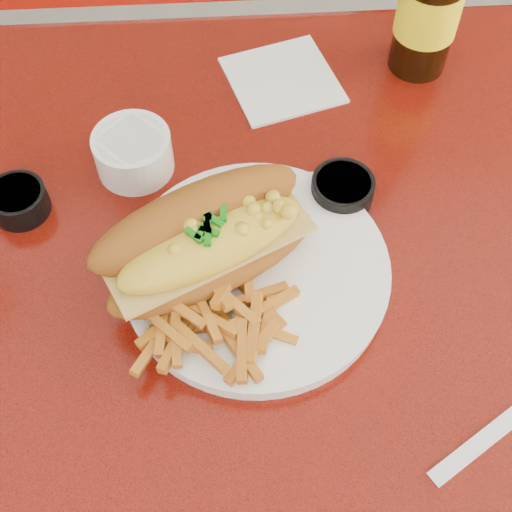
{
  "coord_description": "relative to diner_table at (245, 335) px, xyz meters",
  "views": [
    {
      "loc": [
        -0.01,
        -0.39,
        1.39
      ],
      "look_at": [
        0.01,
        -0.02,
        0.81
      ],
      "focal_mm": 50.0,
      "sensor_mm": 36.0,
      "label": 1
    }
  ],
  "objects": [
    {
      "name": "gravy_ramekin",
      "position": [
        -0.11,
        0.14,
        0.19
      ],
      "size": [
        0.11,
        0.11,
        0.05
      ],
      "rotation": [
        0.0,
        0.0,
        0.37
      ],
      "color": "white",
      "rests_on": "diner_table"
    },
    {
      "name": "booth_bench_far",
      "position": [
        0.0,
        0.81,
        -0.32
      ],
      "size": [
        1.2,
        0.51,
        0.9
      ],
      "color": "#9C150A",
      "rests_on": "ground"
    },
    {
      "name": "sauce_cup_right",
      "position": [
        0.11,
        0.07,
        0.18
      ],
      "size": [
        0.09,
        0.09,
        0.03
      ],
      "rotation": [
        0.0,
        0.0,
        -0.43
      ],
      "color": "black",
      "rests_on": "diner_table"
    },
    {
      "name": "mac_hoagie",
      "position": [
        -0.04,
        -0.01,
        0.22
      ],
      "size": [
        0.24,
        0.19,
        0.1
      ],
      "rotation": [
        0.0,
        0.0,
        0.45
      ],
      "color": "#914F17",
      "rests_on": "dinner_plate"
    },
    {
      "name": "diner_table",
      "position": [
        0.0,
        0.0,
        0.0
      ],
      "size": [
        1.23,
        0.83,
        0.77
      ],
      "color": "#B61A0B",
      "rests_on": "ground"
    },
    {
      "name": "dinner_plate",
      "position": [
        0.01,
        -0.02,
        0.17
      ],
      "size": [
        0.32,
        0.32,
        0.02
      ],
      "rotation": [
        0.0,
        0.0,
        0.24
      ],
      "color": "white",
      "rests_on": "diner_table"
    },
    {
      "name": "fork",
      "position": [
        0.07,
        0.03,
        0.18
      ],
      "size": [
        0.03,
        0.15,
        0.0
      ],
      "rotation": [
        0.0,
        0.0,
        1.46
      ],
      "color": "#B8B8BC",
      "rests_on": "dinner_plate"
    },
    {
      "name": "sauce_cup_left",
      "position": [
        -0.23,
        0.08,
        0.18
      ],
      "size": [
        0.07,
        0.07,
        0.03
      ],
      "rotation": [
        0.0,
        0.0,
        0.1
      ],
      "color": "black",
      "rests_on": "diner_table"
    },
    {
      "name": "ground",
      "position": [
        0.0,
        0.0,
        -0.61
      ],
      "size": [
        8.0,
        8.0,
        0.0
      ],
      "primitive_type": "plane",
      "color": "silver",
      "rests_on": "ground"
    },
    {
      "name": "fries_pile",
      "position": [
        -0.03,
        -0.07,
        0.2
      ],
      "size": [
        0.15,
        0.14,
        0.04
      ],
      "primitive_type": null,
      "rotation": [
        0.0,
        0.0,
        -0.26
      ],
      "color": "orange",
      "rests_on": "dinner_plate"
    },
    {
      "name": "paper_napkin",
      "position": [
        0.06,
        0.26,
        0.16
      ],
      "size": [
        0.16,
        0.16,
        0.0
      ],
      "primitive_type": "cube",
      "rotation": [
        0.0,
        0.0,
        0.29
      ],
      "color": "white",
      "rests_on": "diner_table"
    }
  ]
}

